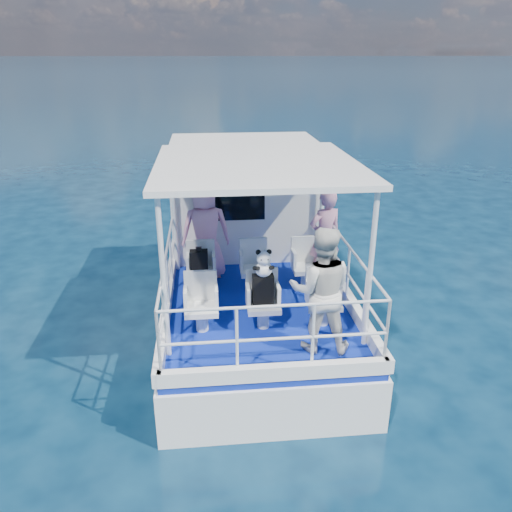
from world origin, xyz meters
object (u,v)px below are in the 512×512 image
Objects in this scene: passenger_stbd_aft at (321,290)px; backpack_center at (263,290)px; panda at (264,263)px; passenger_port_fwd at (206,230)px.

backpack_center is at bearing -32.25° from passenger_stbd_aft.
backpack_center is at bearing 98.02° from panda.
passenger_port_fwd is 3.87× the size of backpack_center.
passenger_stbd_aft is 4.37× the size of panda.
backpack_center is 1.14× the size of panda.
passenger_port_fwd is 2.09m from backpack_center.
panda reaches higher than backpack_center.
backpack_center is (0.80, -1.91, -0.27)m from passenger_port_fwd.
passenger_port_fwd is at bearing 112.48° from panda.
panda is (0.00, -0.02, 0.43)m from backpack_center.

